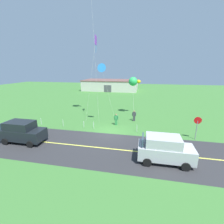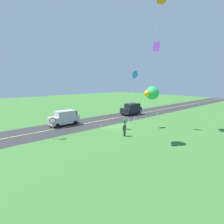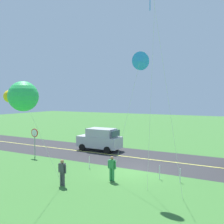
{
  "view_description": "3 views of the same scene",
  "coord_description": "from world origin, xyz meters",
  "px_view_note": "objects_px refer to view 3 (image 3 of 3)",
  "views": [
    {
      "loc": [
        3.8,
        -17.2,
        7.56
      ],
      "look_at": [
        0.34,
        -0.28,
        2.62
      ],
      "focal_mm": 25.04,
      "sensor_mm": 36.0,
      "label": 1
    },
    {
      "loc": [
        17.28,
        19.17,
        6.65
      ],
      "look_at": [
        1.77,
        1.34,
        2.46
      ],
      "focal_mm": 28.11,
      "sensor_mm": 36.0,
      "label": 2
    },
    {
      "loc": [
        -7.05,
        16.48,
        5.37
      ],
      "look_at": [
        1.68,
        -0.08,
        4.27
      ],
      "focal_mm": 40.25,
      "sensor_mm": 36.0,
      "label": 3
    }
  ],
  "objects_px": {
    "stop_sign": "(35,137)",
    "kite_blue_mid": "(140,61)",
    "person_adult_near": "(62,172)",
    "person_adult_companion": "(112,168)",
    "kite_red_low": "(22,96)",
    "car_suv_foreground": "(100,139)"
  },
  "relations": [
    {
      "from": "stop_sign",
      "to": "person_adult_near",
      "type": "relative_size",
      "value": 1.6
    },
    {
      "from": "person_adult_companion",
      "to": "kite_red_low",
      "type": "distance_m",
      "value": 7.45
    },
    {
      "from": "kite_red_low",
      "to": "kite_blue_mid",
      "type": "distance_m",
      "value": 6.98
    },
    {
      "from": "kite_red_low",
      "to": "kite_blue_mid",
      "type": "xyz_separation_m",
      "value": [
        -3.65,
        -5.57,
        2.07
      ]
    },
    {
      "from": "kite_blue_mid",
      "to": "stop_sign",
      "type": "bearing_deg",
      "value": -13.19
    },
    {
      "from": "car_suv_foreground",
      "to": "person_adult_near",
      "type": "distance_m",
      "value": 10.27
    },
    {
      "from": "person_adult_near",
      "to": "person_adult_companion",
      "type": "xyz_separation_m",
      "value": [
        -2.27,
        -2.17,
        0.0
      ]
    },
    {
      "from": "person_adult_near",
      "to": "kite_red_low",
      "type": "xyz_separation_m",
      "value": [
        -0.51,
        3.45,
        4.55
      ]
    },
    {
      "from": "person_adult_near",
      "to": "kite_blue_mid",
      "type": "bearing_deg",
      "value": 114.74
    },
    {
      "from": "car_suv_foreground",
      "to": "kite_blue_mid",
      "type": "xyz_separation_m",
      "value": [
        -7.27,
        7.66,
        6.33
      ]
    },
    {
      "from": "kite_red_low",
      "to": "stop_sign",
      "type": "bearing_deg",
      "value": -47.61
    },
    {
      "from": "person_adult_companion",
      "to": "kite_red_low",
      "type": "xyz_separation_m",
      "value": [
        1.76,
        5.62,
        4.55
      ]
    },
    {
      "from": "person_adult_near",
      "to": "stop_sign",
      "type": "bearing_deg",
      "value": -126.52
    },
    {
      "from": "car_suv_foreground",
      "to": "person_adult_near",
      "type": "bearing_deg",
      "value": 107.64
    },
    {
      "from": "stop_sign",
      "to": "kite_blue_mid",
      "type": "relative_size",
      "value": 0.32
    },
    {
      "from": "stop_sign",
      "to": "kite_blue_mid",
      "type": "bearing_deg",
      "value": 166.81
    },
    {
      "from": "person_adult_companion",
      "to": "kite_blue_mid",
      "type": "relative_size",
      "value": 0.2
    },
    {
      "from": "stop_sign",
      "to": "person_adult_near",
      "type": "distance_m",
      "value": 8.46
    },
    {
      "from": "person_adult_companion",
      "to": "stop_sign",
      "type": "bearing_deg",
      "value": 7.22
    },
    {
      "from": "kite_red_low",
      "to": "person_adult_companion",
      "type": "bearing_deg",
      "value": -107.34
    },
    {
      "from": "stop_sign",
      "to": "kite_red_low",
      "type": "distance_m",
      "value": 11.65
    },
    {
      "from": "person_adult_companion",
      "to": "kite_blue_mid",
      "type": "xyz_separation_m",
      "value": [
        -1.89,
        0.05,
        6.62
      ]
    }
  ]
}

